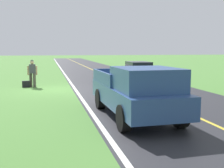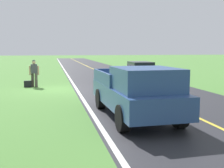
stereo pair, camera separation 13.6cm
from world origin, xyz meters
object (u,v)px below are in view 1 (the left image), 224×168
Objects in this scene: pickup_truck_passing at (137,91)px; sedan_near_oncoming at (138,70)px; suitcase_carried at (26,84)px; hitchhiker_walking at (32,72)px.

pickup_truck_passing is 13.04m from sedan_near_oncoming.
suitcase_carried is 0.10× the size of sedan_near_oncoming.
pickup_truck_passing is at bearing 113.21° from hitchhiker_walking.
pickup_truck_passing is 1.22× the size of sedan_near_oncoming.
pickup_truck_passing is (-3.97, 9.25, -0.01)m from hitchhiker_walking.
hitchhiker_walking reaches higher than sedan_near_oncoming.
hitchhiker_walking is 8.69m from sedan_near_oncoming.
pickup_truck_passing reaches higher than suitcase_carried.
suitcase_carried is at bearing 20.72° from sedan_near_oncoming.
sedan_near_oncoming is at bearing 107.06° from suitcase_carried.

